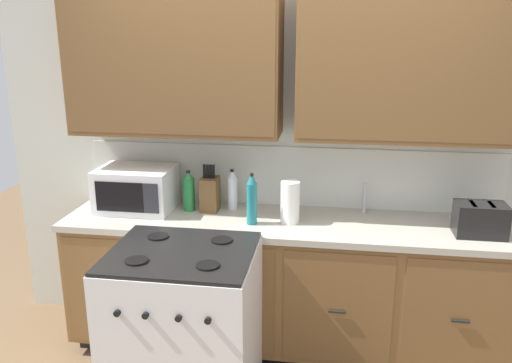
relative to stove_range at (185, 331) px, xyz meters
name	(u,v)px	position (x,y,z in m)	size (l,w,h in m)	color
wall_unit	(290,97)	(0.48, 0.83, 1.17)	(3.93, 0.40, 2.43)	silver
counter_run	(284,284)	(0.48, 0.63, 0.00)	(2.76, 0.64, 0.91)	black
stove_range	(185,331)	(0.00, 0.00, 0.00)	(0.76, 0.68, 0.95)	white
microwave	(136,189)	(-0.50, 0.69, 0.58)	(0.48, 0.37, 0.28)	white
toaster	(480,220)	(1.60, 0.55, 0.53)	(0.28, 0.18, 0.19)	black
knife_block	(210,193)	(-0.02, 0.74, 0.55)	(0.11, 0.14, 0.31)	brown
sink_faucet	(365,198)	(0.97, 0.84, 0.54)	(0.02, 0.02, 0.20)	#B2B5BA
paper_towel_roll	(290,202)	(0.51, 0.60, 0.57)	(0.12, 0.12, 0.26)	white
bottle_teal	(252,199)	(0.29, 0.54, 0.59)	(0.06, 0.06, 0.32)	#1E707A
bottle_green	(189,191)	(-0.16, 0.72, 0.57)	(0.08, 0.08, 0.27)	#237A38
bottle_clear	(232,190)	(0.12, 0.79, 0.57)	(0.06, 0.06, 0.27)	silver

